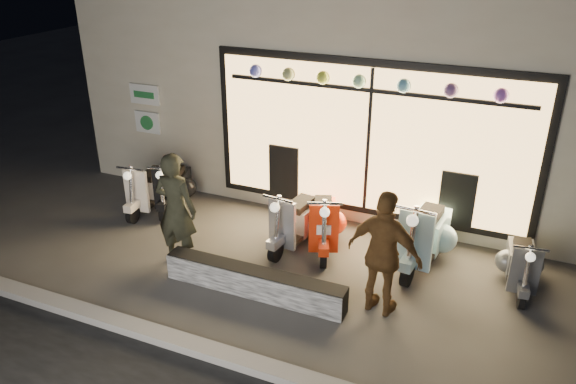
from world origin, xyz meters
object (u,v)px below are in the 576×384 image
object	(u,v)px
woman	(384,254)
scooter_red	(323,221)
scooter_silver	(299,219)
graffiti_barrier	(254,282)
man	(176,210)

from	to	relation	value
woman	scooter_red	bearing A→B (deg)	-35.47
scooter_red	woman	distance (m)	1.99
scooter_red	scooter_silver	bearing A→B (deg)	172.30
scooter_silver	woman	bearing A→B (deg)	-30.48
graffiti_barrier	scooter_silver	size ratio (longest dim) A/B	1.89
graffiti_barrier	man	bearing A→B (deg)	167.58
graffiti_barrier	scooter_silver	xyz separation A→B (m)	(-0.00, 1.64, 0.20)
scooter_silver	graffiti_barrier	bearing A→B (deg)	-83.22
graffiti_barrier	man	world-z (taller)	man
scooter_silver	woman	world-z (taller)	woman
scooter_red	man	bearing A→B (deg)	-163.02
graffiti_barrier	scooter_red	bearing A→B (deg)	77.51
scooter_silver	man	distance (m)	2.01
scooter_red	graffiti_barrier	bearing A→B (deg)	-123.42
scooter_red	woman	xyz separation A→B (m)	(1.34, -1.40, 0.47)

